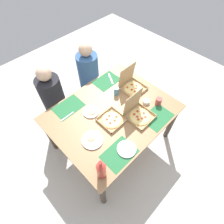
# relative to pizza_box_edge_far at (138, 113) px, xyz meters

# --- Properties ---
(ground_plane) EXTENTS (6.00, 6.00, 0.00)m
(ground_plane) POSITION_rel_pizza_box_edge_far_xyz_m (-0.18, 0.26, -0.81)
(ground_plane) COLOR beige
(dining_table) EXTENTS (1.47, 1.18, 0.76)m
(dining_table) POSITION_rel_pizza_box_edge_far_xyz_m (-0.18, 0.26, -0.15)
(dining_table) COLOR #3F3328
(dining_table) RESTS_ON ground_plane
(placemat_near_left) EXTENTS (0.36, 0.26, 0.00)m
(placemat_near_left) POSITION_rel_pizza_box_edge_far_xyz_m (-0.51, -0.18, -0.05)
(placemat_near_left) COLOR #236638
(placemat_near_left) RESTS_ON dining_table
(placemat_near_right) EXTENTS (0.36, 0.26, 0.00)m
(placemat_near_right) POSITION_rel_pizza_box_edge_far_xyz_m (0.15, -0.18, -0.05)
(placemat_near_right) COLOR #236638
(placemat_near_right) RESTS_ON dining_table
(placemat_far_left) EXTENTS (0.36, 0.26, 0.00)m
(placemat_far_left) POSITION_rel_pizza_box_edge_far_xyz_m (-0.51, 0.70, -0.05)
(placemat_far_left) COLOR #236638
(placemat_far_left) RESTS_ON dining_table
(placemat_far_right) EXTENTS (0.36, 0.26, 0.00)m
(placemat_far_right) POSITION_rel_pizza_box_edge_far_xyz_m (0.15, 0.70, -0.05)
(placemat_far_right) COLOR #236638
(placemat_far_right) RESTS_ON dining_table
(pizza_box_edge_far) EXTENTS (0.29, 0.29, 0.32)m
(pizza_box_edge_far) POSITION_rel_pizza_box_edge_far_xyz_m (0.00, 0.00, 0.00)
(pizza_box_edge_far) COLOR tan
(pizza_box_edge_far) RESTS_ON dining_table
(pizza_box_corner_left) EXTENTS (0.29, 0.29, 0.32)m
(pizza_box_corner_left) POSITION_rel_pizza_box_edge_far_xyz_m (0.30, 0.36, -0.00)
(pizza_box_corner_left) COLOR tan
(pizza_box_corner_left) RESTS_ON dining_table
(pizza_box_corner_right) EXTENTS (0.27, 0.27, 0.04)m
(pizza_box_corner_right) POSITION_rel_pizza_box_edge_far_xyz_m (-0.27, 0.17, -0.04)
(pizza_box_corner_right) COLOR tan
(pizza_box_corner_right) RESTS_ON dining_table
(plate_near_right) EXTENTS (0.24, 0.24, 0.03)m
(plate_near_right) POSITION_rel_pizza_box_edge_far_xyz_m (-0.61, 0.14, -0.04)
(plate_near_right) COLOR white
(plate_near_right) RESTS_ON dining_table
(plate_near_left) EXTENTS (0.21, 0.21, 0.02)m
(plate_near_left) POSITION_rel_pizza_box_edge_far_xyz_m (-0.42, -0.20, -0.04)
(plate_near_left) COLOR white
(plate_near_left) RESTS_ON dining_table
(plate_far_right) EXTENTS (0.20, 0.20, 0.03)m
(plate_far_right) POSITION_rel_pizza_box_edge_far_xyz_m (-0.37, 0.44, -0.04)
(plate_far_right) COLOR white
(plate_far_right) RESTS_ON dining_table
(soda_bottle) EXTENTS (0.09, 0.09, 0.32)m
(soda_bottle) POSITION_rel_pizza_box_edge_far_xyz_m (-0.79, -0.21, 0.08)
(soda_bottle) COLOR #B2382D
(soda_bottle) RESTS_ON dining_table
(cup_spare) EXTENTS (0.06, 0.06, 0.11)m
(cup_spare) POSITION_rel_pizza_box_edge_far_xyz_m (0.07, 0.43, 0.01)
(cup_spare) COLOR teal
(cup_spare) RESTS_ON dining_table
(cup_clear_left) EXTENTS (0.08, 0.08, 0.10)m
(cup_clear_left) POSITION_rel_pizza_box_edge_far_xyz_m (0.33, -0.06, -0.00)
(cup_clear_left) COLOR #BF4742
(cup_clear_left) RESTS_ON dining_table
(condiment_bowl) EXTENTS (0.09, 0.09, 0.04)m
(condiment_bowl) POSITION_rel_pizza_box_edge_far_xyz_m (0.23, 0.06, -0.03)
(condiment_bowl) COLOR white
(condiment_bowl) RESTS_ON dining_table
(fork_by_near_right) EXTENTS (0.19, 0.02, 0.00)m
(fork_by_near_right) POSITION_rel_pizza_box_edge_far_xyz_m (-0.61, 0.59, -0.05)
(fork_by_near_right) COLOR #B7B7BC
(fork_by_near_right) RESTS_ON dining_table
(knife_by_far_right) EXTENTS (0.12, 0.19, 0.00)m
(knife_by_far_right) POSITION_rel_pizza_box_edge_far_xyz_m (0.22, 0.69, -0.05)
(knife_by_far_right) COLOR #B7B7BC
(knife_by_far_right) RESTS_ON dining_table
(diner_left_seat) EXTENTS (0.32, 0.32, 1.15)m
(diner_left_seat) POSITION_rel_pizza_box_edge_far_xyz_m (-0.51, 1.11, -0.30)
(diner_left_seat) COLOR black
(diner_left_seat) RESTS_ON ground_plane
(diner_right_seat) EXTENTS (0.32, 0.32, 1.17)m
(diner_right_seat) POSITION_rel_pizza_box_edge_far_xyz_m (0.15, 1.11, -0.29)
(diner_right_seat) COLOR #33598C
(diner_right_seat) RESTS_ON ground_plane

